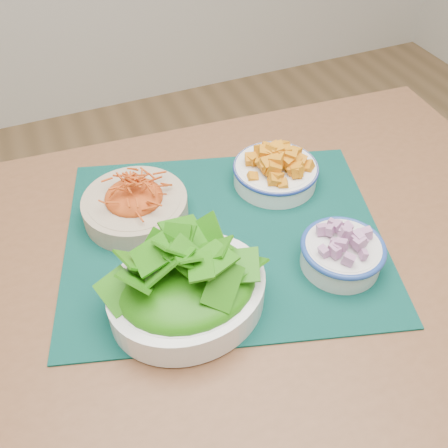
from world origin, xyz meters
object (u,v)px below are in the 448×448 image
Objects in this scene: carrot_bowl at (135,202)px; squash_bowl at (276,168)px; onion_bowl at (343,250)px; lettuce_bowl at (187,284)px; table at (236,286)px; placemat at (224,236)px.

carrot_bowl is 1.20× the size of squash_bowl.
lettuce_bowl is at bearing 175.86° from onion_bowl.
lettuce_bowl is at bearing -144.32° from table.
squash_bowl is (0.16, 0.10, 0.04)m from placemat.
carrot_bowl is at bearing 138.87° from onion_bowl.
carrot_bowl is at bearing 177.48° from squash_bowl.
lettuce_bowl reaches higher than placemat.
table is 0.23m from onion_bowl.
placemat is at bearing 40.54° from lettuce_bowl.
onion_bowl is (0.28, -0.02, -0.02)m from lettuce_bowl.
squash_bowl is at bearing 49.30° from placemat.
squash_bowl is at bearing 49.05° from table.
table is 6.23× the size of squash_bowl.
placemat is at bearing 138.11° from onion_bowl.
carrot_bowl is (-0.14, 0.12, 0.04)m from placemat.
squash_bowl is 0.36m from lettuce_bowl.
lettuce_bowl is at bearing -140.44° from squash_bowl.
lettuce_bowl reaches higher than onion_bowl.
placemat is 0.18m from carrot_bowl.
onion_bowl is at bearing -25.41° from placemat.
lettuce_bowl is at bearing -85.23° from carrot_bowl.
carrot_bowl is 0.24m from lettuce_bowl.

